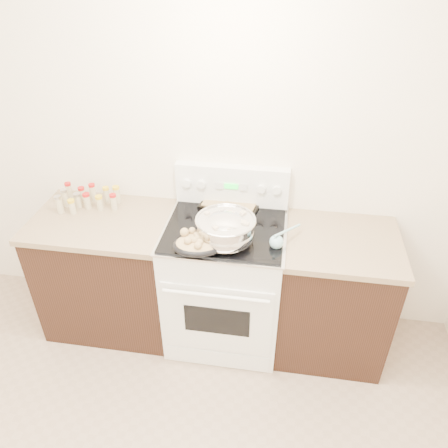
# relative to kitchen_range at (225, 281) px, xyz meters

# --- Properties ---
(room_shell) EXTENTS (4.10, 3.60, 2.75)m
(room_shell) POSITION_rel_kitchen_range_xyz_m (-0.35, -1.42, 1.21)
(room_shell) COLOR white
(room_shell) RESTS_ON ground
(counter_left) EXTENTS (0.93, 0.67, 0.92)m
(counter_left) POSITION_rel_kitchen_range_xyz_m (-0.83, 0.01, -0.03)
(counter_left) COLOR black
(counter_left) RESTS_ON ground
(counter_right) EXTENTS (0.73, 0.67, 0.92)m
(counter_right) POSITION_rel_kitchen_range_xyz_m (0.73, 0.01, -0.03)
(counter_right) COLOR black
(counter_right) RESTS_ON ground
(kitchen_range) EXTENTS (0.78, 0.73, 1.22)m
(kitchen_range) POSITION_rel_kitchen_range_xyz_m (0.00, 0.00, 0.00)
(kitchen_range) COLOR white
(kitchen_range) RESTS_ON ground
(mixing_bowl) EXTENTS (0.44, 0.44, 0.21)m
(mixing_bowl) POSITION_rel_kitchen_range_xyz_m (0.03, -0.15, 0.54)
(mixing_bowl) COLOR silver
(mixing_bowl) RESTS_ON kitchen_range
(roasting_pan) EXTENTS (0.37, 0.31, 0.12)m
(roasting_pan) POSITION_rel_kitchen_range_xyz_m (-0.11, -0.26, 0.50)
(roasting_pan) COLOR black
(roasting_pan) RESTS_ON kitchen_range
(baking_sheet) EXTENTS (0.43, 0.34, 0.06)m
(baking_sheet) POSITION_rel_kitchen_range_xyz_m (0.00, 0.28, 0.47)
(baking_sheet) COLOR black
(baking_sheet) RESTS_ON kitchen_range
(wooden_spoon) EXTENTS (0.15, 0.24, 0.04)m
(wooden_spoon) POSITION_rel_kitchen_range_xyz_m (-0.09, -0.21, 0.46)
(wooden_spoon) COLOR tan
(wooden_spoon) RESTS_ON kitchen_range
(blue_ladle) EXTENTS (0.18, 0.25, 0.11)m
(blue_ladle) POSITION_rel_kitchen_range_xyz_m (0.34, -0.15, 0.49)
(blue_ladle) COLOR #89C0CD
(blue_ladle) RESTS_ON kitchen_range
(spice_jars) EXTENTS (0.40, 0.24, 0.13)m
(spice_jars) POSITION_rel_kitchen_range_xyz_m (-0.98, 0.14, 0.49)
(spice_jars) COLOR #BFB28C
(spice_jars) RESTS_ON counter_left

